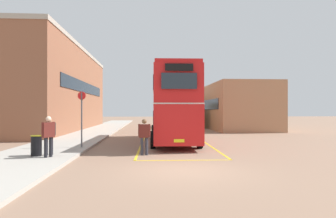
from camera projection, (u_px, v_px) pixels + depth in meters
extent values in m
plane|color=#846651|center=(164.00, 135.00, 24.82)|extent=(135.60, 135.60, 0.00)
cube|color=#A39E93|center=(92.00, 133.00, 26.80)|extent=(4.00, 57.60, 0.14)
cube|color=brown|center=(56.00, 91.00, 30.85)|extent=(6.10, 23.11, 8.23)
cube|color=#19232D|center=(86.00, 88.00, 31.05)|extent=(0.06, 17.56, 1.10)
cube|color=#A89E8E|center=(56.00, 51.00, 30.86)|extent=(6.22, 23.23, 0.36)
cube|color=#AD7A56|center=(233.00, 107.00, 34.24)|extent=(6.13, 14.59, 5.02)
cube|color=#232D38|center=(207.00, 105.00, 34.05)|extent=(0.06, 11.09, 1.10)
cylinder|color=black|center=(154.00, 131.00, 22.38)|extent=(0.30, 1.01, 1.00)
cylinder|color=black|center=(188.00, 131.00, 22.49)|extent=(0.30, 1.01, 1.00)
cylinder|color=black|center=(153.00, 140.00, 16.27)|extent=(0.30, 1.01, 1.00)
cylinder|color=black|center=(200.00, 139.00, 16.38)|extent=(0.30, 1.01, 1.00)
cube|color=red|center=(173.00, 121.00, 19.38)|extent=(2.75, 9.93, 2.10)
cube|color=red|center=(173.00, 90.00, 19.39)|extent=(2.75, 9.73, 2.10)
cube|color=red|center=(173.00, 73.00, 19.39)|extent=(2.64, 9.63, 0.20)
cube|color=silver|center=(173.00, 106.00, 19.39)|extent=(2.78, 9.83, 0.14)
cube|color=#232D38|center=(154.00, 117.00, 19.33)|extent=(0.20, 8.10, 0.84)
cube|color=#232D38|center=(154.00, 88.00, 19.33)|extent=(0.20, 8.10, 0.84)
cube|color=#232D38|center=(192.00, 117.00, 19.44)|extent=(0.20, 8.10, 0.84)
cube|color=#232D38|center=(192.00, 88.00, 19.44)|extent=(0.20, 8.10, 0.84)
cube|color=#232D38|center=(179.00, 81.00, 14.44)|extent=(1.78, 0.08, 0.80)
cube|color=black|center=(179.00, 67.00, 14.44)|extent=(1.40, 0.07, 0.36)
cube|color=#232D38|center=(170.00, 114.00, 24.34)|extent=(2.03, 0.08, 1.00)
cube|color=yellow|center=(179.00, 141.00, 14.43)|extent=(0.52, 0.04, 0.16)
cylinder|color=black|center=(169.00, 123.00, 38.77)|extent=(0.30, 0.93, 0.92)
cylinder|color=black|center=(187.00, 122.00, 39.03)|extent=(0.30, 0.93, 0.92)
cylinder|color=black|center=(174.00, 125.00, 33.41)|extent=(0.30, 0.93, 0.92)
cylinder|color=black|center=(195.00, 125.00, 33.68)|extent=(0.30, 0.93, 0.92)
cube|color=gold|center=(181.00, 114.00, 36.22)|extent=(2.80, 9.06, 2.60)
cube|color=silver|center=(181.00, 103.00, 36.23)|extent=(2.64, 8.70, 0.12)
cube|color=#232D38|center=(171.00, 112.00, 36.10)|extent=(0.32, 7.17, 0.96)
cube|color=#232D38|center=(191.00, 111.00, 36.35)|extent=(0.32, 7.17, 0.96)
cube|color=#232D38|center=(176.00, 112.00, 40.71)|extent=(1.95, 0.12, 1.10)
cylinder|color=#2D2D38|center=(147.00, 146.00, 13.88)|extent=(0.14, 0.14, 0.84)
cylinder|color=#2D2D38|center=(142.00, 146.00, 13.86)|extent=(0.14, 0.14, 0.84)
cube|color=#591E19|center=(144.00, 131.00, 13.87)|extent=(0.50, 0.23, 0.63)
cylinder|color=#591E19|center=(149.00, 130.00, 13.89)|extent=(0.09, 0.09, 0.60)
cylinder|color=#591E19|center=(139.00, 130.00, 13.85)|extent=(0.09, 0.09, 0.60)
sphere|color=brown|center=(144.00, 121.00, 13.85)|extent=(0.23, 0.23, 0.23)
cylinder|color=black|center=(46.00, 146.00, 13.00)|extent=(0.14, 0.14, 0.82)
cylinder|color=black|center=(51.00, 146.00, 13.10)|extent=(0.14, 0.14, 0.82)
cube|color=black|center=(49.00, 130.00, 13.05)|extent=(0.53, 0.40, 0.61)
cylinder|color=black|center=(43.00, 129.00, 12.94)|extent=(0.09, 0.09, 0.58)
cylinder|color=black|center=(55.00, 129.00, 13.16)|extent=(0.09, 0.09, 0.58)
sphere|color=tan|center=(49.00, 120.00, 13.07)|extent=(0.22, 0.22, 0.22)
cylinder|color=black|center=(51.00, 147.00, 12.51)|extent=(0.14, 0.14, 0.85)
cylinder|color=black|center=(46.00, 148.00, 12.34)|extent=(0.14, 0.14, 0.85)
cube|color=#591E19|center=(48.00, 130.00, 12.42)|extent=(0.50, 0.51, 0.64)
cylinder|color=#591E19|center=(54.00, 129.00, 12.62)|extent=(0.09, 0.09, 0.61)
cylinder|color=#591E19|center=(43.00, 129.00, 12.23)|extent=(0.09, 0.09, 0.61)
sphere|color=beige|center=(49.00, 119.00, 12.41)|extent=(0.23, 0.23, 0.23)
cylinder|color=black|center=(36.00, 146.00, 12.78)|extent=(0.45, 0.45, 0.87)
cylinder|color=olive|center=(36.00, 136.00, 12.78)|extent=(0.48, 0.48, 0.04)
cylinder|color=#4C4C51|center=(82.00, 120.00, 15.73)|extent=(0.08, 0.08, 2.97)
cylinder|color=red|center=(82.00, 96.00, 15.73)|extent=(0.44, 0.08, 0.44)
cube|color=gold|center=(142.00, 144.00, 18.31)|extent=(0.37, 11.87, 0.01)
cube|color=gold|center=(207.00, 144.00, 18.48)|extent=(0.37, 11.87, 0.01)
cube|color=gold|center=(183.00, 160.00, 12.46)|extent=(4.26, 0.21, 0.01)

